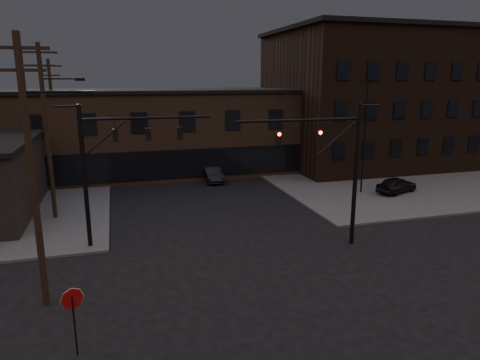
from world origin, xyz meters
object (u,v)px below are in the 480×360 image
object	(u,v)px
traffic_signal_far	(108,159)
parked_car_lot_a	(397,185)
car_crossing	(212,174)
parked_car_lot_b	(374,158)
traffic_signal_near	(338,161)
stop_sign	(73,306)

from	to	relation	value
traffic_signal_far	parked_car_lot_a	world-z (taller)	traffic_signal_far
parked_car_lot_a	car_crossing	distance (m)	16.14
parked_car_lot_b	traffic_signal_near	bearing A→B (deg)	126.85
traffic_signal_far	parked_car_lot_b	xyz separation A→B (m)	(27.72, 16.35, -4.21)
traffic_signal_far	parked_car_lot_a	size ratio (longest dim) A/B	2.05
traffic_signal_far	parked_car_lot_b	distance (m)	32.46
parked_car_lot_a	car_crossing	world-z (taller)	parked_car_lot_a
traffic_signal_near	parked_car_lot_b	world-z (taller)	traffic_signal_near
stop_sign	parked_car_lot_b	xyz separation A→B (m)	(29.00, 26.34, -1.04)
stop_sign	traffic_signal_far	bearing A→B (deg)	82.68
parked_car_lot_a	parked_car_lot_b	xyz separation A→B (m)	(5.31, 11.33, -0.01)
car_crossing	stop_sign	bearing A→B (deg)	-111.92
parked_car_lot_a	stop_sign	bearing A→B (deg)	102.57
parked_car_lot_a	car_crossing	bearing A→B (deg)	36.95
parked_car_lot_b	car_crossing	bearing A→B (deg)	82.57
parked_car_lot_b	parked_car_lot_a	bearing A→B (deg)	139.96
traffic_signal_near	parked_car_lot_a	size ratio (longest dim) A/B	2.05
stop_sign	traffic_signal_near	bearing A→B (deg)	25.90
traffic_signal_far	parked_car_lot_a	distance (m)	23.34
parked_car_lot_a	car_crossing	size ratio (longest dim) A/B	0.93
traffic_signal_far	car_crossing	size ratio (longest dim) A/B	1.91
traffic_signal_near	parked_car_lot_a	distance (m)	14.01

